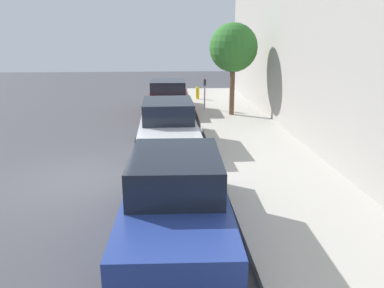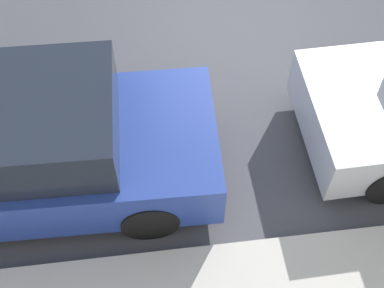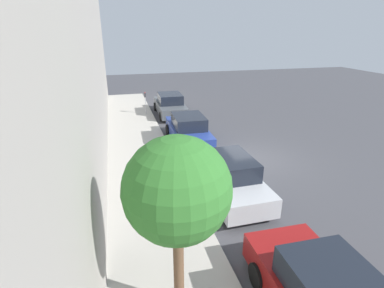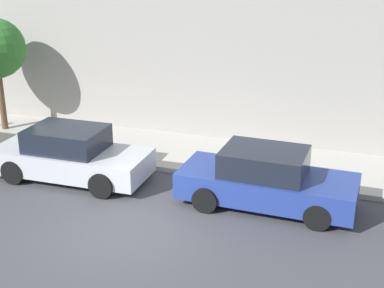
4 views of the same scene
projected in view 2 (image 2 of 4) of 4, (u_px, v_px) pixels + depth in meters
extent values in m
plane|color=#424247|center=(230.00, 34.00, 8.18)|extent=(60.00, 60.00, 0.00)
cube|color=navy|center=(23.00, 157.00, 6.20)|extent=(1.93, 4.55, 0.68)
cube|color=black|center=(17.00, 121.00, 5.67)|extent=(1.64, 2.14, 0.64)
cylinder|color=black|center=(140.00, 102.00, 6.97)|extent=(0.22, 0.66, 0.66)
cylinder|color=black|center=(150.00, 218.00, 5.99)|extent=(0.22, 0.66, 0.66)
cylinder|color=black|center=(351.00, 74.00, 7.22)|extent=(0.22, 0.71, 0.71)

